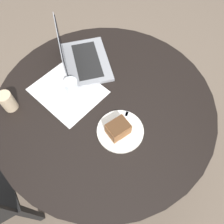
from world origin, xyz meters
TOP-DOWN VIEW (x-y plane):
  - ground_plane at (0.00, 0.00)m, footprint 12.00×12.00m
  - dining_table at (0.00, 0.00)m, footprint 1.14×1.14m
  - paper_document at (-0.12, -0.17)m, footprint 0.45×0.43m
  - plate at (0.18, 0.03)m, footprint 0.22×0.22m
  - cake_slice at (0.19, 0.02)m, footprint 0.11×0.12m
  - fork at (0.15, 0.06)m, footprint 0.16×0.11m
  - coffee_glass at (-0.09, -0.46)m, footprint 0.07×0.07m
  - water_glass at (-0.08, -0.15)m, footprint 0.07×0.07m
  - laptop at (-0.29, -0.06)m, footprint 0.34×0.25m

SIDE VIEW (x-z plane):
  - ground_plane at x=0.00m, z-range 0.00..0.00m
  - dining_table at x=0.00m, z-range 0.22..0.96m
  - paper_document at x=-0.12m, z-range 0.74..0.74m
  - plate at x=0.18m, z-range 0.74..0.75m
  - fork at x=0.15m, z-range 0.75..0.76m
  - laptop at x=-0.29m, z-range 0.66..0.90m
  - cake_slice at x=0.19m, z-range 0.75..0.82m
  - coffee_glass at x=-0.09m, z-range 0.74..0.84m
  - water_glass at x=-0.08m, z-range 0.74..0.86m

